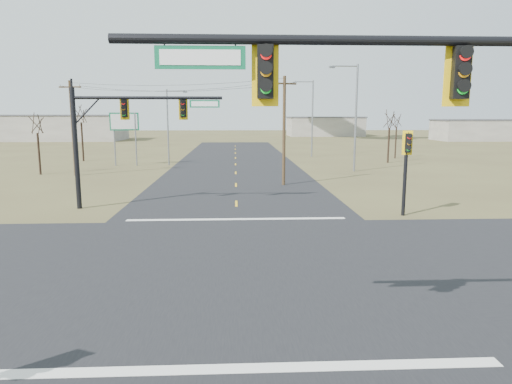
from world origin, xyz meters
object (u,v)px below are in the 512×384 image
bare_tree_b (81,114)px  bare_tree_d (397,120)px  mast_arm_far (123,122)px  highway_sign (125,128)px  pedestal_signal_ne (407,155)px  streetlight_b (311,114)px  mast_arm_near (478,118)px  bare_tree_c (390,119)px  utility_pole_near (284,129)px  streetlight_c (169,123)px  streetlight_a (354,112)px  bare_tree_a (37,123)px  utility_pole_far (73,127)px

bare_tree_b → bare_tree_d: bare_tree_b is taller
mast_arm_far → highway_sign: bearing=79.7°
pedestal_signal_ne → streetlight_b: streetlight_b is taller
bare_tree_b → mast_arm_near: bearing=-63.6°
bare_tree_c → utility_pole_near: bearing=-130.0°
utility_pole_near → streetlight_c: (-11.40, 15.88, 0.23)m
streetlight_a → bare_tree_b: (-30.95, 11.89, -0.12)m
mast_arm_far → bare_tree_b: size_ratio=1.23×
streetlight_a → bare_tree_b: streetlight_a is taller
bare_tree_c → bare_tree_d: 6.20m
streetlight_a → pedestal_signal_ne: bearing=-115.3°
streetlight_b → bare_tree_d: size_ratio=1.63×
mast_arm_near → bare_tree_c: bearing=80.1°
pedestal_signal_ne → bare_tree_d: (11.73, 34.73, 1.62)m
utility_pole_near → streetlight_a: size_ratio=0.82×
mast_arm_far → pedestal_signal_ne: 16.65m
bare_tree_a → mast_arm_far: bearing=-54.0°
utility_pole_near → bare_tree_c: 22.62m
mast_arm_near → bare_tree_a: (-23.93, 35.39, -0.66)m
streetlight_a → streetlight_b: size_ratio=1.03×
pedestal_signal_ne → bare_tree_b: bare_tree_b is taller
streetlight_c → bare_tree_a: size_ratio=1.37×
mast_arm_near → utility_pole_near: 27.56m
bare_tree_c → bare_tree_a: bearing=-165.8°
streetlight_b → bare_tree_d: 11.35m
streetlight_a → mast_arm_far: bearing=-154.9°
mast_arm_near → bare_tree_c: 46.80m
pedestal_signal_ne → highway_sign: size_ratio=0.81×
streetlight_a → bare_tree_d: streetlight_a is taller
bare_tree_b → bare_tree_d: bearing=2.6°
mast_arm_near → highway_sign: size_ratio=1.88×
utility_pole_far → streetlight_b: 31.83m
mast_arm_far → bare_tree_d: size_ratio=1.42×
highway_sign → streetlight_c: (4.98, 0.34, 0.57)m
streetlight_c → bare_tree_d: bearing=-4.9°
bare_tree_a → streetlight_b: bearing=31.5°
bare_tree_a → bare_tree_b: size_ratio=0.85×
highway_sign → utility_pole_near: bearing=-58.5°
mast_arm_near → pedestal_signal_ne: mast_arm_near is taller
streetlight_b → bare_tree_b: size_ratio=1.41×
utility_pole_far → streetlight_b: streetlight_b is taller
streetlight_b → bare_tree_c: size_ratio=1.54×
mast_arm_far → streetlight_c: 24.80m
utility_pole_near → bare_tree_b: 31.12m
streetlight_a → bare_tree_b: bearing=140.1°
mast_arm_far → mast_arm_near: bearing=-81.3°
highway_sign → streetlight_a: (24.39, -6.44, 1.76)m
mast_arm_far → pedestal_signal_ne: mast_arm_far is taller
bare_tree_c → streetlight_a: bearing=-128.4°
mast_arm_near → bare_tree_b: 54.14m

